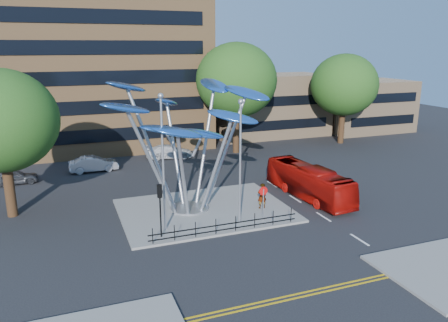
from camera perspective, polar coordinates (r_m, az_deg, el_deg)
name	(u,v)px	position (r m, az deg, el deg)	size (l,w,h in m)	color
ground	(251,243)	(27.20, 3.54, -10.61)	(120.00, 120.00, 0.00)	black
traffic_island	(205,210)	(31.98, -2.54, -6.45)	(12.00, 9.00, 0.15)	slate
double_yellow_near	(301,293)	(22.53, 10.07, -16.61)	(40.00, 0.12, 0.01)	gold
double_yellow_far	(305,296)	(22.32, 10.48, -16.97)	(40.00, 0.12, 0.01)	gold
brick_tower	(90,15)	(54.61, -17.09, 17.71)	(25.00, 15.00, 30.00)	#996E42
low_building_near	(269,105)	(59.04, 5.88, 7.29)	(15.00, 8.00, 8.00)	tan
low_building_far	(365,106)	(64.95, 17.88, 6.90)	(12.00, 8.00, 7.00)	tan
tree_right	(236,80)	(48.08, 1.63, 10.49)	(8.80, 8.80, 12.11)	black
tree_left	(1,121)	(32.93, -27.16, 4.68)	(7.60, 7.60, 10.32)	black
tree_far	(344,85)	(55.00, 15.44, 9.55)	(8.00, 8.00, 10.81)	black
leaf_sculpture	(186,117)	(30.53, -5.00, 5.73)	(12.72, 9.54, 9.51)	#9EA0A5
street_lamp_left	(163,151)	(27.21, -8.02, 1.26)	(0.36, 0.36, 8.80)	#9EA0A5
street_lamp_right	(240,151)	(28.29, 2.14, 1.37)	(0.36, 0.36, 8.30)	#9EA0A5
traffic_light_island	(160,199)	(26.95, -8.37, -4.97)	(0.28, 0.18, 3.42)	black
no_entry_sign_island	(263,198)	(29.40, 5.16, -4.82)	(0.60, 0.10, 2.45)	#9EA0A5
pedestrian_railing_front	(226,226)	(28.05, 0.24, -8.53)	(10.00, 0.06, 1.00)	black
red_bus	(309,182)	(35.07, 11.00, -2.68)	(2.16, 9.23, 2.57)	#9B0B07
pedestrian	(262,196)	(31.97, 4.99, -4.55)	(0.69, 0.45, 1.90)	gray
parked_car_left	(15,177)	(42.03, -25.67, -1.89)	(1.52, 3.77, 1.29)	#393B40
parked_car_mid	(94,164)	(43.47, -16.66, -0.36)	(1.58, 4.52, 1.49)	#B6B8BE
parked_car_right	(169,152)	(46.98, -7.17, 1.22)	(1.99, 4.90, 1.42)	silver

